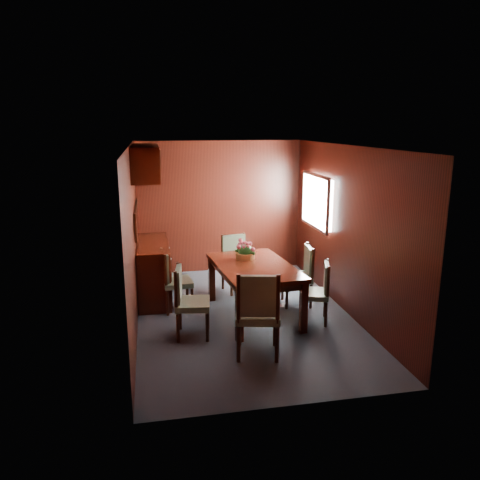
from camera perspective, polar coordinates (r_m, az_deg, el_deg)
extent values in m
plane|color=#343C46|center=(6.81, 0.52, -9.24)|extent=(4.50, 4.50, 0.00)
cube|color=black|center=(6.31, -12.92, 0.02)|extent=(0.02, 4.50, 2.40)
cube|color=black|center=(6.89, 12.86, 1.17)|extent=(0.02, 4.50, 2.40)
cube|color=black|center=(8.61, -2.47, 4.02)|extent=(3.00, 0.02, 2.40)
cube|color=black|center=(4.34, 6.53, -6.09)|extent=(3.00, 0.02, 2.40)
cube|color=black|center=(6.27, 0.56, 11.37)|extent=(3.00, 4.50, 0.02)
cube|color=white|center=(7.83, 9.61, 4.70)|extent=(0.14, 1.10, 0.80)
cube|color=#B2B2B7|center=(7.81, 9.12, 4.69)|extent=(0.04, 1.20, 0.90)
cube|color=black|center=(7.27, -12.51, 2.50)|extent=(0.03, 1.36, 0.41)
cube|color=silver|center=(7.27, -12.37, 2.51)|extent=(0.01, 1.30, 0.35)
cube|color=black|center=(7.15, -11.49, 9.25)|extent=(0.40, 1.40, 0.50)
cube|color=black|center=(7.47, -10.49, -3.67)|extent=(0.48, 1.40, 0.90)
cube|color=black|center=(5.94, -0.08, -9.19)|extent=(0.10, 0.10, 0.70)
cube|color=black|center=(6.23, 7.75, -8.18)|extent=(0.10, 0.10, 0.70)
cube|color=black|center=(7.28, -3.47, -4.78)|extent=(0.10, 0.10, 0.70)
cube|color=black|center=(7.52, 3.06, -4.15)|extent=(0.10, 0.10, 0.70)
cube|color=black|center=(6.62, 1.70, -3.96)|extent=(1.04, 1.58, 0.10)
cube|color=black|center=(6.60, 1.71, -3.29)|extent=(1.17, 1.71, 0.06)
cylinder|color=black|center=(6.38, -7.32, -9.18)|extent=(0.04, 0.04, 0.38)
cylinder|color=black|center=(6.02, -7.58, -10.63)|extent=(0.04, 0.04, 0.38)
cylinder|color=black|center=(6.36, -3.96, -9.17)|extent=(0.04, 0.04, 0.38)
cylinder|color=black|center=(6.00, -4.01, -10.62)|extent=(0.04, 0.04, 0.38)
cube|color=#52654D|center=(6.09, -5.77, -7.75)|extent=(0.48, 0.50, 0.08)
cylinder|color=black|center=(6.20, -7.55, -4.94)|extent=(0.04, 0.04, 0.50)
cylinder|color=black|center=(5.84, -7.83, -6.16)|extent=(0.04, 0.04, 0.50)
cube|color=#52654D|center=(6.01, -7.51, -5.36)|extent=(0.11, 0.41, 0.43)
cylinder|color=black|center=(7.19, -9.27, -6.58)|extent=(0.04, 0.04, 0.37)
cylinder|color=black|center=(6.84, -8.82, -7.65)|extent=(0.04, 0.04, 0.37)
cylinder|color=black|center=(7.24, -6.46, -6.33)|extent=(0.04, 0.04, 0.37)
cylinder|color=black|center=(6.89, -5.85, -7.37)|extent=(0.04, 0.04, 0.37)
cube|color=#52654D|center=(6.96, -7.66, -5.13)|extent=(0.46, 0.48, 0.08)
cylinder|color=black|center=(7.03, -9.50, -2.89)|extent=(0.04, 0.04, 0.49)
cylinder|color=black|center=(6.68, -9.05, -3.79)|extent=(0.04, 0.04, 0.49)
cube|color=#52654D|center=(6.85, -9.13, -3.16)|extent=(0.10, 0.40, 0.41)
cylinder|color=black|center=(6.51, 10.42, -8.97)|extent=(0.04, 0.04, 0.35)
cylinder|color=black|center=(6.84, 10.31, -7.82)|extent=(0.04, 0.04, 0.35)
cylinder|color=black|center=(6.50, 7.41, -8.88)|extent=(0.04, 0.04, 0.35)
cylinder|color=black|center=(6.83, 7.46, -7.73)|extent=(0.04, 0.04, 0.35)
cube|color=#52654D|center=(6.58, 8.98, -6.51)|extent=(0.50, 0.51, 0.07)
cylinder|color=black|center=(6.35, 10.68, -5.16)|extent=(0.04, 0.04, 0.46)
cylinder|color=black|center=(6.68, 10.56, -4.17)|extent=(0.04, 0.04, 0.46)
cube|color=#52654D|center=(6.51, 10.47, -4.50)|extent=(0.17, 0.37, 0.39)
cylinder|color=black|center=(7.09, 8.62, -6.82)|extent=(0.04, 0.04, 0.37)
cylinder|color=black|center=(7.44, 7.96, -5.80)|extent=(0.04, 0.04, 0.37)
cylinder|color=black|center=(7.02, 5.73, -6.95)|extent=(0.04, 0.04, 0.37)
cylinder|color=black|center=(7.37, 5.20, -5.90)|extent=(0.04, 0.04, 0.37)
cube|color=#52654D|center=(7.15, 6.93, -4.53)|extent=(0.46, 0.48, 0.08)
cylinder|color=black|center=(6.94, 8.84, -3.03)|extent=(0.04, 0.04, 0.49)
cylinder|color=black|center=(7.29, 8.16, -2.17)|extent=(0.04, 0.04, 0.49)
cube|color=#52654D|center=(7.11, 8.35, -2.45)|extent=(0.10, 0.40, 0.42)
cylinder|color=black|center=(5.51, -0.18, -12.66)|extent=(0.05, 0.05, 0.43)
cylinder|color=black|center=(5.51, 4.52, -12.67)|extent=(0.05, 0.05, 0.43)
cylinder|color=black|center=(5.88, -0.07, -10.83)|extent=(0.05, 0.05, 0.43)
cylinder|color=black|center=(5.89, 4.30, -10.84)|extent=(0.05, 0.05, 0.43)
cube|color=#52654D|center=(5.58, 2.17, -9.12)|extent=(0.60, 0.58, 0.09)
cylinder|color=black|center=(5.27, -0.19, -7.17)|extent=(0.05, 0.05, 0.57)
cylinder|color=black|center=(5.27, 4.65, -7.19)|extent=(0.05, 0.05, 0.57)
cube|color=#52654D|center=(5.28, 2.23, -6.88)|extent=(0.47, 0.16, 0.49)
cylinder|color=black|center=(7.96, 0.47, -4.31)|extent=(0.04, 0.04, 0.37)
cylinder|color=black|center=(7.82, -2.10, -4.67)|extent=(0.04, 0.04, 0.37)
cylinder|color=black|center=(7.65, 1.62, -5.09)|extent=(0.04, 0.04, 0.37)
cylinder|color=black|center=(7.50, -1.04, -5.49)|extent=(0.04, 0.04, 0.37)
cube|color=#52654D|center=(7.65, -0.26, -3.15)|extent=(0.53, 0.51, 0.08)
cylinder|color=black|center=(7.83, 0.45, -0.85)|extent=(0.04, 0.04, 0.50)
cylinder|color=black|center=(7.68, -2.16, -1.15)|extent=(0.04, 0.04, 0.50)
cube|color=#52654D|center=(7.73, -0.79, -0.89)|extent=(0.41, 0.15, 0.42)
cylinder|color=#B67037|center=(6.88, 0.64, -1.92)|extent=(0.28, 0.28, 0.09)
sphere|color=#1C551C|center=(6.86, 0.65, -1.40)|extent=(0.22, 0.22, 0.22)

